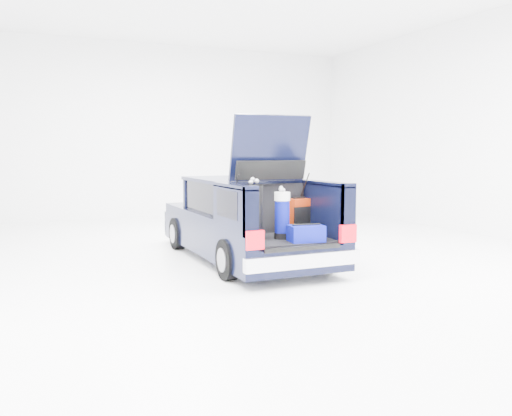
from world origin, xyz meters
name	(u,v)px	position (x,y,z in m)	size (l,w,h in m)	color
ground	(245,259)	(0.00, 0.00, 0.00)	(14.00, 14.00, 0.00)	white
car	(242,221)	(0.00, 0.11, 0.67)	(1.87, 4.65, 2.47)	black
red_suitcase	(299,216)	(0.50, -1.09, 0.87)	(0.39, 0.30, 0.58)	maroon
black_golf_bag	(254,213)	(-0.50, -1.57, 1.02)	(0.33, 0.34, 0.92)	black
blue_golf_bag	(282,215)	(-0.02, -1.52, 0.96)	(0.27, 0.27, 0.80)	black
blue_duffel	(306,233)	(0.19, -1.90, 0.72)	(0.54, 0.39, 0.26)	#04086A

